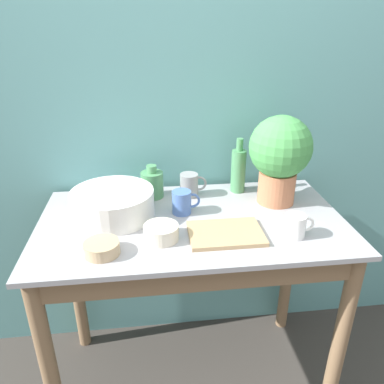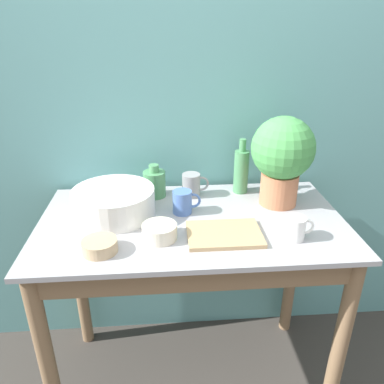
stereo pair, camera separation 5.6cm
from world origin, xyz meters
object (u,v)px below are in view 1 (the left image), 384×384
object	(u,v)px
mug_blue	(182,202)
potted_plant	(280,154)
bottle_tall	(238,170)
bottle_short	(152,184)
tray_board	(226,233)
bowl_small_cream	(161,232)
mug_white	(296,226)
bowl_wash_large	(113,204)
mug_grey	(190,185)
bowl_small_tan	(102,248)

from	to	relation	value
mug_blue	potted_plant	bearing A→B (deg)	7.67
potted_plant	bottle_tall	bearing A→B (deg)	136.52
bottle_short	tray_board	size ratio (longest dim) A/B	0.55
bottle_tall	bowl_small_cream	bearing A→B (deg)	-134.25
bottle_short	mug_white	xyz separation A→B (m)	(0.51, -0.40, -0.02)
potted_plant	bowl_wash_large	bearing A→B (deg)	-176.02
potted_plant	bowl_small_cream	size ratio (longest dim) A/B	2.98
mug_white	mug_grey	distance (m)	0.52
bowl_wash_large	bowl_small_cream	xyz separation A→B (m)	(0.18, -0.20, -0.03)
bottle_short	tray_board	xyz separation A→B (m)	(0.26, -0.37, -0.05)
bottle_tall	tray_board	bearing A→B (deg)	-109.29
bowl_wash_large	bottle_tall	bearing A→B (deg)	17.93
bowl_small_cream	tray_board	world-z (taller)	bowl_small_cream
bowl_wash_large	mug_blue	xyz separation A→B (m)	(0.28, -0.01, -0.01)
bottle_short	tray_board	distance (m)	0.45
mug_blue	bowl_small_tan	xyz separation A→B (m)	(-0.30, -0.26, -0.03)
bowl_wash_large	mug_white	size ratio (longest dim) A/B	2.98
bowl_small_cream	bottle_tall	bearing A→B (deg)	45.75
mug_blue	bottle_short	bearing A→B (deg)	124.37
mug_blue	bowl_small_cream	bearing A→B (deg)	-116.36
mug_grey	bottle_tall	bearing A→B (deg)	6.53
bottle_short	bowl_small_cream	size ratio (longest dim) A/B	1.17
bowl_small_tan	bottle_short	bearing A→B (deg)	67.24
mug_white	mug_grey	bearing A→B (deg)	131.12
bottle_short	tray_board	bearing A→B (deg)	-54.94
mug_blue	tray_board	bearing A→B (deg)	-54.34
bowl_wash_large	bowl_small_tan	world-z (taller)	bowl_wash_large
tray_board	bowl_small_cream	bearing A→B (deg)	179.40
potted_plant	mug_grey	size ratio (longest dim) A/B	3.16
mug_blue	bowl_small_tan	size ratio (longest dim) A/B	0.95
potted_plant	bowl_small_cream	distance (m)	0.60
potted_plant	bowl_small_tan	distance (m)	0.80
bowl_wash_large	bottle_short	world-z (taller)	bottle_short
mug_grey	bowl_small_cream	bearing A→B (deg)	-112.20
bowl_wash_large	bowl_small_cream	bearing A→B (deg)	-47.62
bottle_tall	mug_grey	xyz separation A→B (m)	(-0.23, -0.03, -0.05)
potted_plant	tray_board	xyz separation A→B (m)	(-0.27, -0.25, -0.21)
potted_plant	tray_board	bearing A→B (deg)	-137.25
bowl_small_cream	bowl_small_tan	distance (m)	0.22
mug_blue	tray_board	size ratio (longest dim) A/B	0.42
bottle_short	mug_white	bearing A→B (deg)	-38.42
bowl_wash_large	mug_grey	world-z (taller)	bowl_wash_large
mug_grey	bowl_small_tan	size ratio (longest dim) A/B	0.98
bottle_short	mug_white	size ratio (longest dim) A/B	1.34
bottle_tall	bottle_short	size ratio (longest dim) A/B	1.69
mug_grey	bowl_small_tan	bearing A→B (deg)	-129.45
bowl_wash_large	bowl_small_tan	size ratio (longest dim) A/B	2.71
bottle_tall	bowl_small_tan	bearing A→B (deg)	-141.96
bowl_wash_large	bowl_small_cream	size ratio (longest dim) A/B	2.60
mug_white	mug_blue	world-z (taller)	mug_blue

